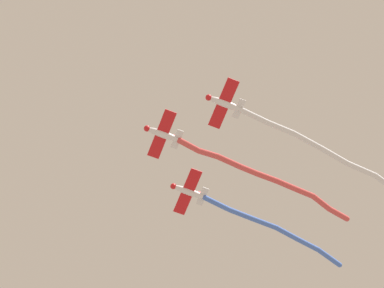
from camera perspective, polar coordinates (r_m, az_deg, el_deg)
airplane_lead at (r=83.26m, az=-2.28°, el=0.76°), size 5.96×4.57×1.47m
smoke_trail_lead at (r=86.16m, az=5.74°, el=-2.64°), size 10.07×20.80×2.23m
airplane_left_wing at (r=82.10m, az=2.45°, el=3.12°), size 5.96×4.57×1.47m
smoke_trail_left_wing at (r=84.24m, az=9.85°, el=-0.42°), size 9.01×18.69×2.13m
airplane_right_wing at (r=86.20m, az=-0.31°, el=-3.63°), size 5.96×4.57×1.47m
smoke_trail_right_wing at (r=89.53m, az=6.35°, el=-6.51°), size 9.25×17.44×1.68m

